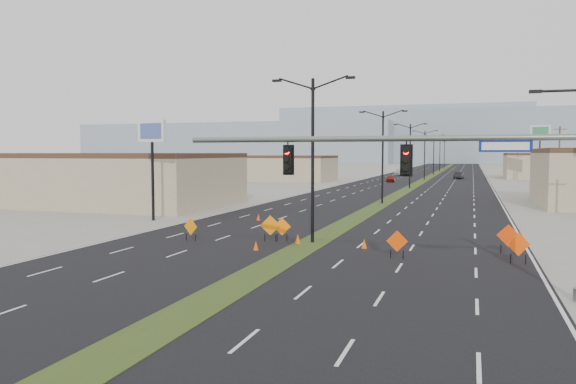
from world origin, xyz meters
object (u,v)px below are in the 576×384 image
(construction_sign_1, at_px, (282,228))
(construction_sign_5, at_px, (519,246))
(streetlight_2, at_px, (410,154))
(cone_3, at_px, (258,217))
(streetlight_0, at_px, (313,155))
(construction_sign_3, at_px, (397,242))
(streetlight_5, at_px, (440,153))
(cone_1, at_px, (256,246))
(streetlight_1, at_px, (383,154))
(pole_sign_east_far, at_px, (540,135))
(car_far, at_px, (399,172))
(construction_sign_4, at_px, (508,237))
(cone_2, at_px, (364,244))
(pole_sign_west, at_px, (152,140))
(signal_mast, at_px, (454,172))
(cone_0, at_px, (298,239))
(car_mid, at_px, (459,175))
(construction_sign_0, at_px, (191,227))
(car_left, at_px, (390,179))
(construction_sign_2, at_px, (270,226))
(streetlight_4, at_px, (434,153))
(streetlight_3, at_px, (425,153))

(construction_sign_1, xyz_separation_m, construction_sign_5, (13.50, -3.20, 0.07))
(streetlight_2, relative_size, cone_3, 18.37)
(streetlight_0, height_order, cone_3, streetlight_0)
(construction_sign_3, xyz_separation_m, cone_3, (-12.88, 13.21, -0.59))
(streetlight_5, height_order, cone_1, streetlight_5)
(streetlight_1, xyz_separation_m, pole_sign_east_far, (20.82, 50.39, 3.27))
(construction_sign_5, distance_m, cone_1, 13.85)
(car_far, relative_size, construction_sign_5, 3.27)
(construction_sign_4, relative_size, pole_sign_east_far, 0.15)
(construction_sign_5, xyz_separation_m, cone_2, (-8.10, 2.08, -0.65))
(pole_sign_west, bearing_deg, streetlight_1, 62.19)
(signal_mast, bearing_deg, cone_0, 135.19)
(cone_2, bearing_deg, construction_sign_5, -14.43)
(car_mid, xyz_separation_m, construction_sign_5, (4.93, -94.53, 0.20))
(streetlight_5, relative_size, car_far, 1.94)
(car_mid, xyz_separation_m, construction_sign_4, (4.61, -91.73, 0.23))
(car_mid, xyz_separation_m, cone_1, (-8.90, -94.95, -0.46))
(cone_1, xyz_separation_m, pole_sign_east_far, (23.15, 81.93, 8.42))
(car_far, distance_m, construction_sign_4, 107.97)
(signal_mast, distance_m, cone_2, 11.28)
(cone_2, bearing_deg, construction_sign_0, -176.86)
(car_left, relative_size, construction_sign_5, 2.35)
(construction_sign_3, bearing_deg, streetlight_2, 89.16)
(streetlight_1, distance_m, streetlight_5, 112.00)
(streetlight_1, distance_m, construction_sign_3, 32.39)
(streetlight_2, relative_size, construction_sign_2, 6.01)
(streetlight_1, height_order, streetlight_5, same)
(construction_sign_4, relative_size, cone_0, 2.61)
(streetlight_4, bearing_deg, streetlight_2, -90.00)
(car_left, relative_size, construction_sign_2, 2.23)
(signal_mast, bearing_deg, construction_sign_5, 66.83)
(streetlight_1, xyz_separation_m, cone_0, (-0.69, -28.82, -5.10))
(signal_mast, relative_size, cone_1, 30.41)
(car_mid, height_order, construction_sign_0, same)
(construction_sign_2, height_order, construction_sign_5, construction_sign_2)
(construction_sign_3, xyz_separation_m, cone_2, (-2.19, 2.54, -0.59))
(cone_0, xyz_separation_m, pole_sign_east_far, (21.51, 79.21, 8.37))
(cone_1, bearing_deg, construction_sign_5, 1.75)
(streetlight_4, relative_size, construction_sign_3, 6.76)
(streetlight_5, distance_m, cone_1, 143.66)
(construction_sign_2, bearing_deg, streetlight_1, 62.84)
(streetlight_5, bearing_deg, streetlight_3, -90.00)
(construction_sign_3, relative_size, cone_0, 2.36)
(signal_mast, height_order, construction_sign_3, signal_mast)
(streetlight_2, height_order, cone_2, streetlight_2)
(cone_0, bearing_deg, streetlight_3, 89.53)
(construction_sign_5, bearing_deg, construction_sign_3, 161.91)
(signal_mast, xyz_separation_m, cone_1, (-10.88, 6.46, -4.52))
(streetlight_2, xyz_separation_m, car_mid, (6.57, 35.40, -4.69))
(streetlight_2, height_order, construction_sign_2, streetlight_2)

